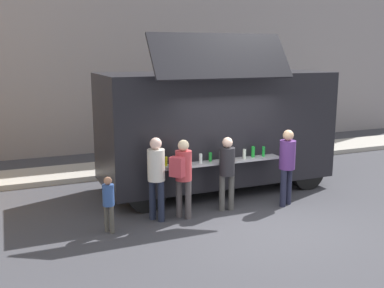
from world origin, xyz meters
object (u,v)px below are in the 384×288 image
food_truck_main (216,126)px  customer_front_ordering (227,167)px  child_near_queue (108,200)px  customer_rear_waiting (156,172)px  trash_bin (295,143)px  customer_extra_browsing (287,161)px  customer_mid_with_backpack (183,171)px

food_truck_main → customer_front_ordering: bearing=-106.9°
food_truck_main → customer_front_ordering: food_truck_main is taller
food_truck_main → customer_front_ordering: (-0.48, -1.59, -0.63)m
food_truck_main → child_near_queue: bearing=-150.1°
food_truck_main → customer_rear_waiting: (-2.11, -1.57, -0.56)m
trash_bin → customer_rear_waiting: size_ratio=0.48×
trash_bin → child_near_queue: size_ratio=0.76×
food_truck_main → trash_bin: 4.88m
customer_rear_waiting → customer_extra_browsing: bearing=-36.9°
trash_bin → customer_mid_with_backpack: (-5.69, -4.00, 0.61)m
food_truck_main → trash_bin: bearing=29.3°
customer_front_ordering → child_near_queue: size_ratio=1.47×
trash_bin → customer_mid_with_backpack: bearing=-144.9°
food_truck_main → customer_rear_waiting: bearing=-143.3°
food_truck_main → customer_rear_waiting: 2.69m
customer_rear_waiting → trash_bin: bearing=-0.2°
customer_rear_waiting → child_near_queue: 1.15m
food_truck_main → customer_mid_with_backpack: food_truck_main is taller
customer_rear_waiting → customer_extra_browsing: 3.03m
trash_bin → customer_mid_with_backpack: 6.98m
customer_mid_with_backpack → food_truck_main: bearing=8.2°
child_near_queue → customer_extra_browsing: bearing=-30.3°
trash_bin → child_near_queue: 8.39m
customer_mid_with_backpack → customer_extra_browsing: customer_extra_browsing is taller
customer_front_ordering → customer_rear_waiting: bearing=96.9°
customer_front_ordering → child_near_queue: customer_front_ordering is taller
food_truck_main → child_near_queue: (-3.16, -1.82, -0.95)m
customer_rear_waiting → child_near_queue: customer_rear_waiting is taller
customer_rear_waiting → customer_mid_with_backpack: bearing=-43.0°
trash_bin → customer_front_ordering: 6.08m
food_truck_main → customer_front_ordering: size_ratio=3.45×
customer_front_ordering → customer_mid_with_backpack: (-1.08, -0.08, 0.05)m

